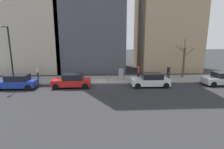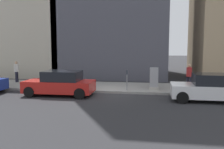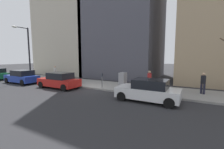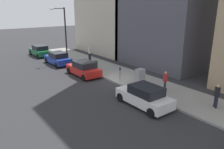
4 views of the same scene
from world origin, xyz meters
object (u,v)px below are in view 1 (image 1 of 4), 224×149
at_px(pedestrian_midblock, 138,72).
at_px(pedestrian_near_meter, 168,71).
at_px(parking_meter, 107,75).
at_px(office_tower_left, 166,19).
at_px(office_tower_right, 33,26).
at_px(pedestrian_far_corner, 37,71).
at_px(parked_car_red, 72,81).
at_px(bare_tree, 184,61).
at_px(parked_car_blue, 17,82).
at_px(streetlamp, 9,50).
at_px(trash_bin, 67,78).
at_px(parked_car_silver, 222,79).
at_px(utility_box, 121,75).
at_px(parked_car_white, 151,80).

bearing_deg(pedestrian_midblock, pedestrian_near_meter, 52.93).
bearing_deg(parking_meter, office_tower_left, -46.66).
height_order(pedestrian_near_meter, office_tower_right, office_tower_right).
bearing_deg(pedestrian_near_meter, pedestrian_far_corner, -141.32).
relative_size(parked_car_red, bare_tree, 0.82).
distance_m(bare_tree, office_tower_left, 9.75).
relative_size(parked_car_blue, streetlamp, 0.65).
bearing_deg(parked_car_red, trash_bin, 25.00).
xyz_separation_m(streetlamp, pedestrian_near_meter, (1.92, -19.21, -2.93)).
distance_m(parked_car_silver, utility_box, 11.85).
bearing_deg(utility_box, office_tower_right, 55.09).
relative_size(parked_car_white, parked_car_red, 1.00).
bearing_deg(pedestrian_far_corner, parked_car_blue, -21.88).
xyz_separation_m(parked_car_silver, pedestrian_midblock, (2.86, 9.28, 0.35)).
bearing_deg(pedestrian_midblock, streetlamp, -126.32).
xyz_separation_m(parked_car_red, pedestrian_far_corner, (3.86, 5.11, 0.35)).
distance_m(parked_car_blue, office_tower_left, 24.43).
bearing_deg(streetlamp, bare_tree, -83.80).
relative_size(parking_meter, trash_bin, 1.50).
xyz_separation_m(parked_car_red, parking_meter, (1.53, -3.96, 0.24)).
bearing_deg(parked_car_silver, pedestrian_far_corner, 78.19).
distance_m(parking_meter, streetlamp, 11.47).
bearing_deg(bare_tree, parked_car_blue, 100.81).
xyz_separation_m(pedestrian_near_meter, pedestrian_midblock, (-0.36, 4.09, 0.00)).
bearing_deg(trash_bin, parked_car_blue, 113.28).
xyz_separation_m(parked_car_red, office_tower_left, (11.24, -14.26, 7.76)).
xyz_separation_m(trash_bin, office_tower_left, (9.26, -15.17, 7.90)).
xyz_separation_m(parked_car_silver, parking_meter, (1.48, 13.35, 0.24)).
relative_size(pedestrian_midblock, office_tower_right, 0.11).
bearing_deg(bare_tree, trash_bin, 96.40).
distance_m(parked_car_red, pedestrian_far_corner, 6.41).
xyz_separation_m(parked_car_white, pedestrian_far_corner, (4.05, 13.89, 0.35)).
bearing_deg(office_tower_left, trash_bin, 121.41).
distance_m(parked_car_blue, pedestrian_far_corner, 4.13).
bearing_deg(utility_box, pedestrian_near_meter, -82.05).
height_order(parked_car_red, pedestrian_far_corner, pedestrian_far_corner).
bearing_deg(parked_car_white, parked_car_silver, -88.00).
height_order(parked_car_white, parking_meter, parked_car_white).
relative_size(parked_car_blue, pedestrian_near_meter, 2.53).
distance_m(parking_meter, pedestrian_near_meter, 8.34).
relative_size(parked_car_white, pedestrian_far_corner, 2.54).
relative_size(bare_tree, pedestrian_near_meter, 3.09).
distance_m(utility_box, office_tower_right, 18.26).
bearing_deg(trash_bin, parked_car_red, -155.19).
relative_size(parked_car_red, pedestrian_midblock, 2.53).
xyz_separation_m(utility_box, bare_tree, (1.30, -8.58, 1.50)).
bearing_deg(streetlamp, parked_car_white, -95.56).
distance_m(parked_car_white, bare_tree, 6.91).
bearing_deg(office_tower_left, parked_car_blue, 119.51).
distance_m(parked_car_red, office_tower_left, 19.74).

